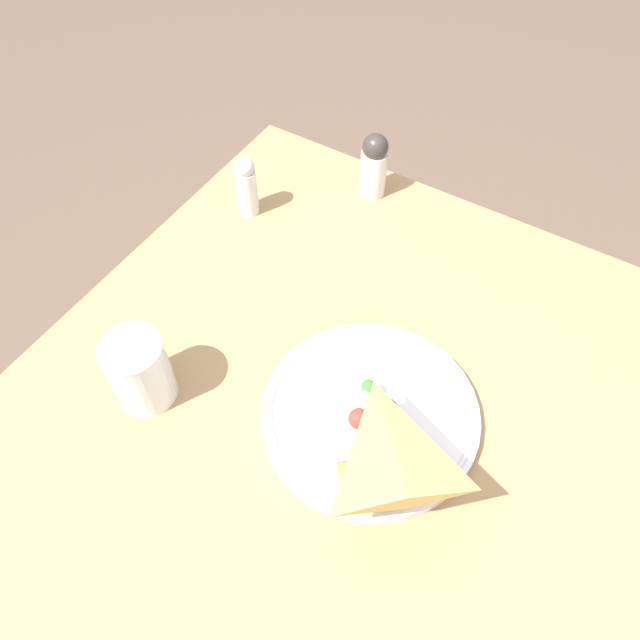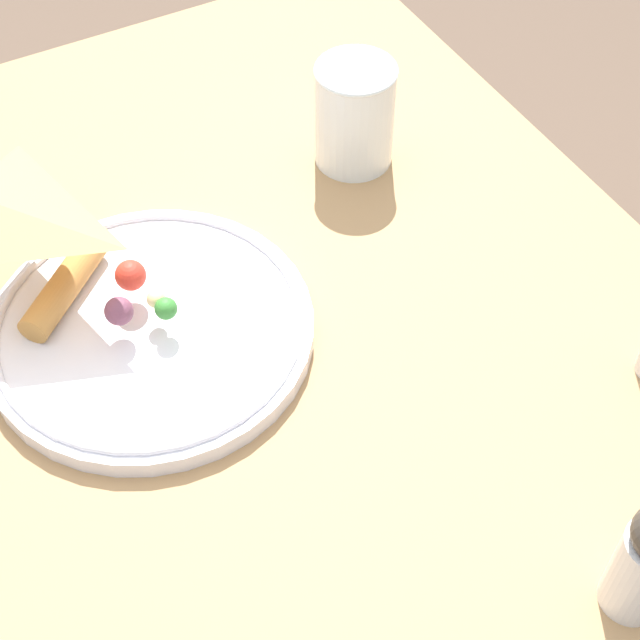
# 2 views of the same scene
# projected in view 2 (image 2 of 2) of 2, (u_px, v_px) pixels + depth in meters

# --- Properties ---
(dining_table) EXTENTS (0.90, 0.80, 0.78)m
(dining_table) POSITION_uv_depth(u_px,v_px,m) (131.00, 449.00, 0.85)
(dining_table) COLOR #A87F51
(dining_table) RESTS_ON ground_plane
(plate_pizza) EXTENTS (0.25, 0.25, 0.06)m
(plate_pizza) POSITION_uv_depth(u_px,v_px,m) (144.00, 320.00, 0.75)
(plate_pizza) COLOR white
(plate_pizza) RESTS_ON dining_table
(milk_glass) EXTENTS (0.07, 0.07, 0.10)m
(milk_glass) POSITION_uv_depth(u_px,v_px,m) (354.00, 118.00, 0.86)
(milk_glass) COLOR white
(milk_glass) RESTS_ON dining_table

